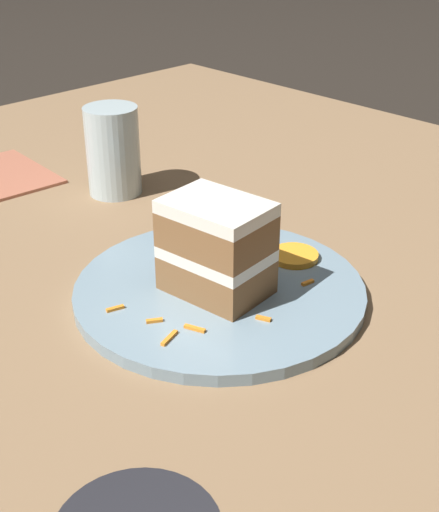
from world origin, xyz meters
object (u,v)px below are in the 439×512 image
Objects in this scene: plate at (219,290)px; orange_garnish at (294,256)px; cream_dollop at (237,225)px; drinking_glass at (113,157)px; cake_slice at (216,247)px.

orange_garnish is (0.02, 0.10, 0.01)m from plate.
plate is 0.10m from cream_dollop.
orange_garnish is at bearing 1.80° from drinking_glass.
cream_dollop reaches higher than plate.
cake_slice reaches higher than plate.
plate is 4.63× the size of cream_dollop.
cream_dollop is at bearing -170.25° from orange_garnish.
orange_garnish is at bearing 80.68° from plate.
cake_slice is 0.90× the size of drinking_glass.
cream_dollop is (-0.06, 0.09, -0.03)m from cake_slice.
drinking_glass is (-0.29, 0.09, -0.01)m from cake_slice.
drinking_glass is at bearing 163.08° from plate.
cream_dollop is (-0.06, 0.08, 0.03)m from plate.
orange_garnish is 0.44× the size of drinking_glass.
cream_dollop is 0.23m from drinking_glass.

